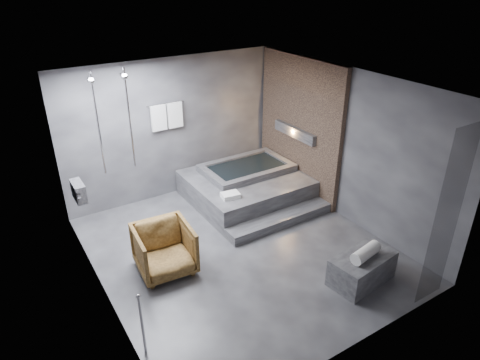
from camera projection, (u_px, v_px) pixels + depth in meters
room at (253, 145)px, 6.85m from camera, size 5.00×5.04×2.82m
tub_deck at (246, 187)px, 8.74m from camera, size 2.20×2.00×0.50m
tub_step at (280, 220)px, 7.92m from camera, size 2.20×0.36×0.18m
concrete_bench at (362, 268)px, 6.44m from camera, size 1.06×0.66×0.45m
driftwood_chair at (164, 249)px, 6.59m from camera, size 0.91×0.93×0.79m
rolled_towel at (366, 253)px, 6.26m from camera, size 0.55×0.28×0.19m
deck_towel at (230, 195)px, 7.83m from camera, size 0.35×0.28×0.09m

